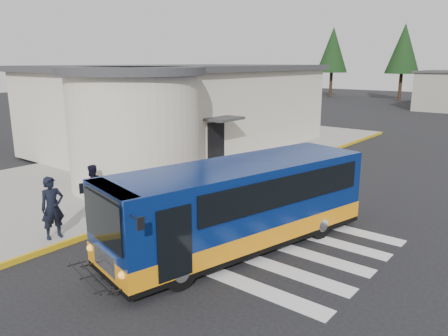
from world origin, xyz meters
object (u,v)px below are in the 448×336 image
Objects in this scene: transit_bus at (239,208)px; pedestrian_b at (92,187)px; pedestrian_a at (52,208)px; bollard at (58,218)px.

transit_bus is 5.58× the size of pedestrian_b.
transit_bus is at bearing -43.91° from pedestrian_a.
bollard is (-4.44, -2.95, -0.46)m from transit_bus.
pedestrian_b is at bearing 40.19° from pedestrian_a.
transit_bus reaches higher than bollard.
bollard is at bearing 25.72° from pedestrian_b.
pedestrian_b is 1.44× the size of bollard.
pedestrian_a is at bearing 25.18° from pedestrian_b.
transit_bus is 5.70m from pedestrian_b.
bollard is at bearing 33.20° from pedestrian_a.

